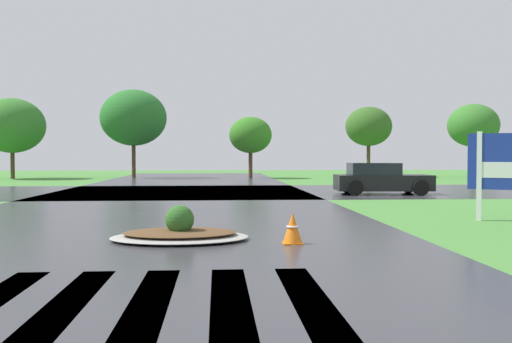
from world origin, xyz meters
TOP-DOWN VIEW (x-y plane):
  - asphalt_roadway at (0.00, 10.00)m, footprint 11.30×80.00m
  - asphalt_cross_road at (0.00, 23.35)m, footprint 90.00×10.17m
  - crosswalk_stripes at (0.00, 4.17)m, footprint 5.85×3.40m
  - median_island at (0.93, 8.74)m, footprint 2.66×1.81m
  - car_dark_suv at (8.53, 21.11)m, footprint 4.03×2.17m
  - traffic_cone at (3.04, 8.14)m, footprint 0.38×0.38m
  - background_treeline at (-2.96, 38.84)m, footprint 44.18×5.81m

SIDE VIEW (x-z plane):
  - asphalt_roadway at x=0.00m, z-range 0.00..0.01m
  - asphalt_cross_road at x=0.00m, z-range 0.00..0.01m
  - crosswalk_stripes at x=0.00m, z-range 0.00..0.01m
  - median_island at x=0.93m, z-range -0.20..0.48m
  - traffic_cone at x=3.04m, z-range -0.01..0.58m
  - car_dark_suv at x=8.53m, z-range -0.03..1.29m
  - background_treeline at x=-2.96m, z-range 0.64..7.03m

